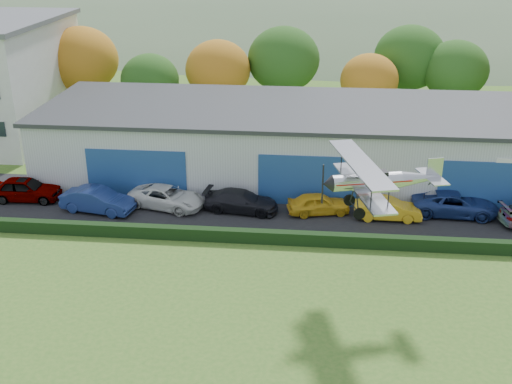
# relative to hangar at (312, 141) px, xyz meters

# --- Properties ---
(apron) EXTENTS (48.00, 9.00, 0.05)m
(apron) POSITION_rel_hangar_xyz_m (-2.00, -6.98, -2.63)
(apron) COLOR black
(apron) RESTS_ON ground
(hedge) EXTENTS (46.00, 0.60, 0.80)m
(hedge) POSITION_rel_hangar_xyz_m (-2.00, -11.78, -2.26)
(hedge) COLOR black
(hedge) RESTS_ON ground
(hangar) EXTENTS (40.60, 12.60, 5.30)m
(hangar) POSITION_rel_hangar_xyz_m (0.00, 0.00, 0.00)
(hangar) COLOR #B2B7BC
(hangar) RESTS_ON ground
(tree_belt) EXTENTS (75.70, 13.22, 10.12)m
(tree_belt) POSITION_rel_hangar_xyz_m (-4.15, 12.64, 2.95)
(tree_belt) COLOR #3D2614
(tree_belt) RESTS_ON ground
(distant_hills) EXTENTS (430.00, 196.00, 56.00)m
(distant_hills) POSITION_rel_hangar_xyz_m (-9.38, 112.02, -15.70)
(distant_hills) COLOR #4C6642
(distant_hills) RESTS_ON ground
(car_0) EXTENTS (4.94, 2.15, 1.66)m
(car_0) POSITION_rel_hangar_xyz_m (-19.68, -7.14, -1.78)
(car_0) COLOR gray
(car_0) RESTS_ON apron
(car_1) EXTENTS (5.16, 2.58, 1.62)m
(car_1) POSITION_rel_hangar_xyz_m (-14.06, -8.48, -1.79)
(car_1) COLOR navy
(car_1) RESTS_ON apron
(car_2) EXTENTS (5.67, 3.70, 1.45)m
(car_2) POSITION_rel_hangar_xyz_m (-9.61, -7.33, -1.88)
(car_2) COLOR silver
(car_2) RESTS_ON apron
(car_3) EXTENTS (5.18, 2.61, 1.44)m
(car_3) POSITION_rel_hangar_xyz_m (-4.51, -7.47, -1.88)
(car_3) COLOR black
(car_3) RESTS_ON apron
(car_4) EXTENTS (4.40, 2.53, 1.41)m
(car_4) POSITION_rel_hangar_xyz_m (0.66, -7.34, -1.90)
(car_4) COLOR gold
(car_4) RESTS_ON apron
(car_5) EXTENTS (4.31, 1.50, 1.42)m
(car_5) POSITION_rel_hangar_xyz_m (5.15, -7.74, -1.90)
(car_5) COLOR gold
(car_5) RESTS_ON apron
(car_6) EXTENTS (5.72, 2.86, 1.55)m
(car_6) POSITION_rel_hangar_xyz_m (9.61, -6.63, -1.83)
(car_6) COLOR navy
(car_6) RESTS_ON apron
(biplane) EXTENTS (6.18, 7.01, 2.62)m
(biplane) POSITION_rel_hangar_xyz_m (3.34, -16.67, 3.72)
(biplane) COLOR silver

